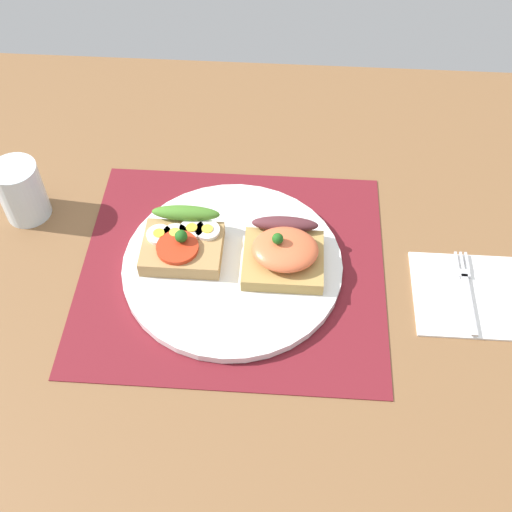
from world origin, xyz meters
TOP-DOWN VIEW (x-y plane):
  - ground_plane at (0.00, 0.00)cm, footprint 120.00×90.00cm
  - placemat at (0.00, 0.00)cm, footprint 38.66×34.56cm
  - plate at (0.00, 0.00)cm, footprint 27.96×27.96cm
  - sandwich_egg_tomato at (-6.44, 1.60)cm, footprint 10.03×9.42cm
  - sandwich_salmon at (6.48, 0.19)cm, footprint 10.02×10.37cm
  - napkin at (29.92, -2.25)cm, footprint 14.34×12.72cm
  - fork at (29.31, -1.80)cm, footprint 1.62×12.64cm
  - drinking_glass at (-28.86, 7.98)cm, footprint 6.07×6.07cm

SIDE VIEW (x-z plane):
  - ground_plane at x=0.00cm, z-range -3.20..0.00cm
  - placemat at x=0.00cm, z-range 0.00..0.30cm
  - napkin at x=29.92cm, z-range 0.00..0.60cm
  - fork at x=29.31cm, z-range 0.60..0.92cm
  - plate at x=0.00cm, z-range 0.30..1.42cm
  - sandwich_egg_tomato at x=-6.44cm, z-range 0.85..5.15cm
  - sandwich_salmon at x=6.48cm, z-range 0.59..6.34cm
  - drinking_glass at x=-28.86cm, z-range 0.00..8.36cm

